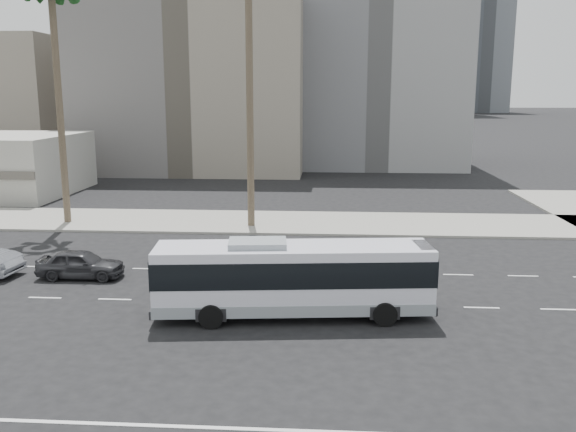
{
  "coord_description": "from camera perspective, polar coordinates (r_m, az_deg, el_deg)",
  "views": [
    {
      "loc": [
        2.8,
        -23.49,
        8.43
      ],
      "look_at": [
        0.96,
        4.0,
        2.84
      ],
      "focal_mm": 37.82,
      "sensor_mm": 36.0,
      "label": 1
    }
  ],
  "objects": [
    {
      "name": "ground",
      "position": [
        25.11,
        -2.83,
        -8.16
      ],
      "size": [
        700.0,
        700.0,
        0.0
      ],
      "primitive_type": "plane",
      "color": "black",
      "rests_on": "ground"
    },
    {
      "name": "sidewalk_north",
      "position": [
        39.97,
        -0.28,
        -0.59
      ],
      "size": [
        120.0,
        7.0,
        0.15
      ],
      "primitive_type": "cube",
      "color": "gray",
      "rests_on": "ground"
    },
    {
      "name": "midrise_beige_west",
      "position": [
        70.07,
        -8.55,
        11.82
      ],
      "size": [
        24.0,
        18.0,
        18.0
      ],
      "primitive_type": "cube",
      "color": "slate",
      "rests_on": "ground"
    },
    {
      "name": "midrise_gray_center",
      "position": [
        75.8,
        8.02,
        14.82
      ],
      "size": [
        20.0,
        20.0,
        26.0
      ],
      "primitive_type": "cube",
      "color": "slate",
      "rests_on": "ground"
    },
    {
      "name": "civic_tower",
      "position": [
        275.21,
        2.95,
        17.8
      ],
      "size": [
        42.0,
        42.0,
        129.0
      ],
      "color": "beige",
      "rests_on": "ground"
    },
    {
      "name": "highrise_right",
      "position": [
        258.34,
        13.83,
        17.06
      ],
      "size": [
        26.0,
        26.0,
        70.0
      ],
      "primitive_type": "cube",
      "color": "#51575E",
      "rests_on": "ground"
    },
    {
      "name": "highrise_far",
      "position": [
        292.14,
        17.75,
        15.18
      ],
      "size": [
        22.0,
        22.0,
        60.0
      ],
      "primitive_type": "cube",
      "color": "#51575E",
      "rests_on": "ground"
    },
    {
      "name": "city_bus",
      "position": [
        23.19,
        0.5,
        -5.71
      ],
      "size": [
        10.68,
        3.42,
        3.01
      ],
      "rotation": [
        0.0,
        0.0,
        0.1
      ],
      "color": "silver",
      "rests_on": "ground"
    },
    {
      "name": "car_a",
      "position": [
        29.77,
        -18.92,
        -4.28
      ],
      "size": [
        1.63,
        3.95,
        1.34
      ],
      "primitive_type": "imported",
      "rotation": [
        0.0,
        0.0,
        1.58
      ],
      "color": "#303033",
      "rests_on": "ground"
    }
  ]
}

